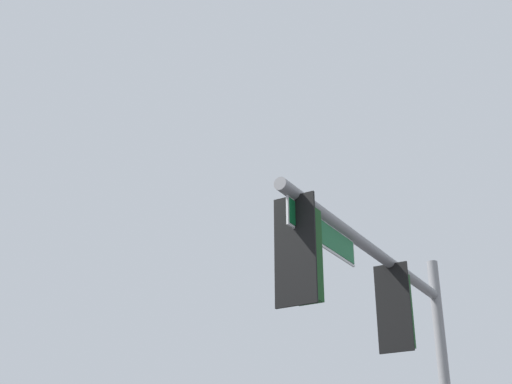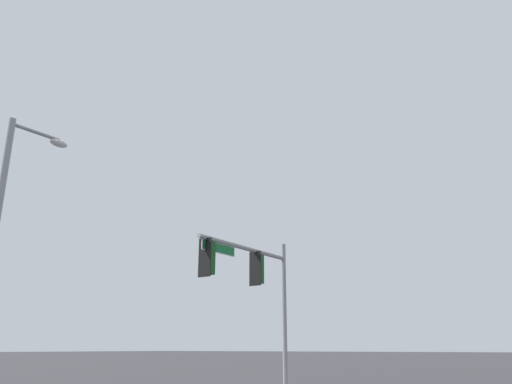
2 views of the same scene
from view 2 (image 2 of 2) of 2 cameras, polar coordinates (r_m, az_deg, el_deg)
signal_pole_near at (r=18.85m, az=-0.52°, el=-9.50°), size 5.46×0.53×5.67m
street_lamp at (r=14.35m, az=-27.05°, el=-4.36°), size 1.77×0.32×7.48m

